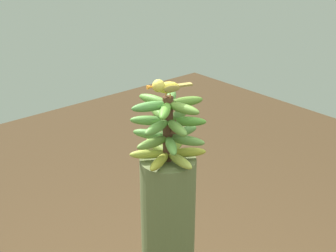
% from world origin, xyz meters
% --- Properties ---
extents(banana_bunch, '(0.31, 0.32, 0.27)m').
position_xyz_m(banana_bunch, '(0.00, -0.00, 1.50)').
color(banana_bunch, '#4C2D1E').
rests_on(banana_bunch, banana_tree).
extents(perched_bird, '(0.18, 0.08, 0.08)m').
position_xyz_m(perched_bird, '(-0.01, 0.00, 1.68)').
color(perched_bird, '#C68933').
rests_on(perched_bird, banana_bunch).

